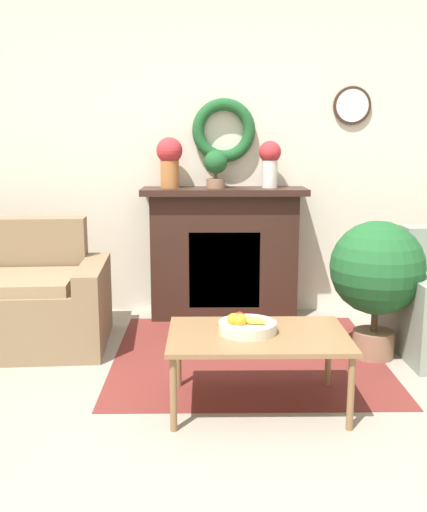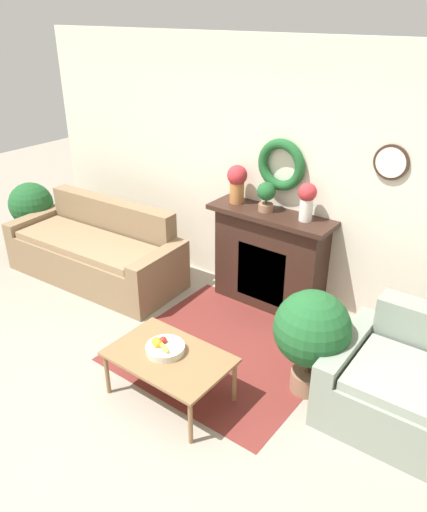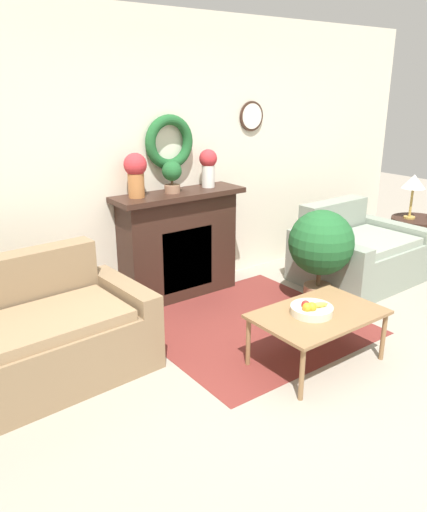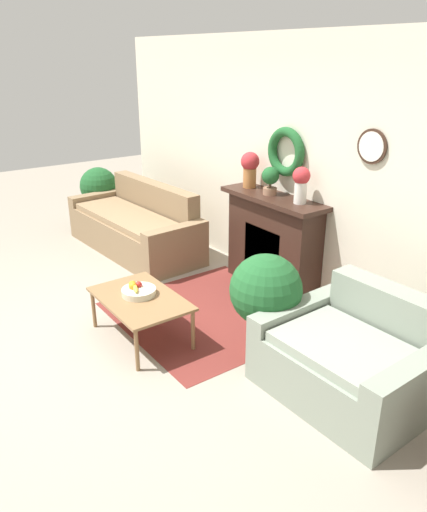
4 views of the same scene
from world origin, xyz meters
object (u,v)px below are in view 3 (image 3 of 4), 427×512
object	(u,v)px
fruit_bowl	(311,309)
vase_on_mantel_right	(208,165)
fireplace	(179,244)
loveseat_right	(357,253)
vase_on_mantel_left	(136,172)
potted_plant_on_mantel	(172,175)
potted_plant_floor_by_loveseat	(321,245)
coffee_table	(318,317)
table_lamp	(414,183)
side_table_by_loveseat	(414,239)

from	to	relation	value
fruit_bowl	vase_on_mantel_right	bearing A→B (deg)	80.20
vase_on_mantel_right	fireplace	bearing A→B (deg)	-179.14
loveseat_right	fruit_bowl	distance (m)	1.96
loveseat_right	vase_on_mantel_left	world-z (taller)	vase_on_mantel_left
potted_plant_on_mantel	potted_plant_floor_by_loveseat	distance (m)	1.56
vase_on_mantel_left	fireplace	bearing A→B (deg)	-0.73
loveseat_right	potted_plant_on_mantel	world-z (taller)	potted_plant_on_mantel
coffee_table	potted_plant_on_mantel	distance (m)	1.93
fruit_bowl	table_lamp	bearing A→B (deg)	19.86
fireplace	fruit_bowl	xyz separation A→B (m)	(0.07, -1.71, -0.08)
fireplace	vase_on_mantel_left	world-z (taller)	vase_on_mantel_left
loveseat_right	fruit_bowl	bearing A→B (deg)	-153.09
coffee_table	vase_on_mantel_left	distance (m)	2.04
vase_on_mantel_right	coffee_table	bearing A→B (deg)	-97.65
vase_on_mantel_right	potted_plant_floor_by_loveseat	size ratio (longest dim) A/B	0.40
potted_plant_on_mantel	vase_on_mantel_right	bearing A→B (deg)	2.64
loveseat_right	potted_plant_floor_by_loveseat	xyz separation A→B (m)	(-0.81, -0.18, 0.29)
fireplace	potted_plant_floor_by_loveseat	bearing A→B (deg)	-44.48
table_lamp	coffee_table	bearing A→B (deg)	-159.42
fruit_bowl	side_table_by_loveseat	xyz separation A→B (m)	(2.82, 0.93, -0.20)
vase_on_mantel_left	potted_plant_floor_by_loveseat	bearing A→B (deg)	-34.41
fruit_bowl	side_table_by_loveseat	distance (m)	2.98
fireplace	potted_plant_floor_by_loveseat	size ratio (longest dim) A/B	1.42
loveseat_right	vase_on_mantel_right	xyz separation A→B (m)	(-1.43, 0.79, 0.99)
fireplace	potted_plant_on_mantel	bearing A→B (deg)	-167.92
fireplace	vase_on_mantel_left	distance (m)	0.88
coffee_table	side_table_by_loveseat	size ratio (longest dim) A/B	1.65
potted_plant_floor_by_loveseat	fruit_bowl	bearing A→B (deg)	-140.91
fruit_bowl	vase_on_mantel_left	xyz separation A→B (m)	(-0.50, 1.72, 0.84)
side_table_by_loveseat	table_lamp	size ratio (longest dim) A/B	1.12
coffee_table	vase_on_mantel_left	xyz separation A→B (m)	(-0.57, 1.73, 0.92)
vase_on_mantel_right	side_table_by_loveseat	bearing A→B (deg)	-17.26
coffee_table	potted_plant_floor_by_loveseat	xyz separation A→B (m)	(0.85, 0.76, 0.21)
loveseat_right	vase_on_mantel_left	xyz separation A→B (m)	(-2.23, 0.79, 1.00)
fireplace	coffee_table	bearing A→B (deg)	-85.60
potted_plant_on_mantel	side_table_by_loveseat	bearing A→B (deg)	-14.49
coffee_table	potted_plant_floor_by_loveseat	distance (m)	1.16
fruit_bowl	potted_plant_on_mantel	xyz separation A→B (m)	(-0.14, 1.70, 0.78)
fireplace	fruit_bowl	world-z (taller)	fireplace
potted_plant_floor_by_loveseat	side_table_by_loveseat	bearing A→B (deg)	5.66
fireplace	potted_plant_floor_by_loveseat	distance (m)	1.38
table_lamp	potted_plant_floor_by_loveseat	world-z (taller)	table_lamp
fireplace	loveseat_right	xyz separation A→B (m)	(1.79, -0.78, -0.24)
fruit_bowl	potted_plant_on_mantel	world-z (taller)	potted_plant_on_mantel
potted_plant_floor_by_loveseat	vase_on_mantel_left	bearing A→B (deg)	145.59
fruit_bowl	side_table_by_loveseat	world-z (taller)	fruit_bowl
potted_plant_floor_by_loveseat	fireplace	bearing A→B (deg)	135.52
loveseat_right	vase_on_mantel_left	size ratio (longest dim) A/B	3.19
loveseat_right	potted_plant_floor_by_loveseat	world-z (taller)	potted_plant_floor_by_loveseat
table_lamp	vase_on_mantel_left	size ratio (longest dim) A/B	1.31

